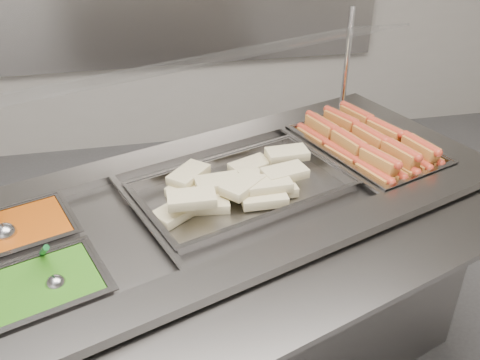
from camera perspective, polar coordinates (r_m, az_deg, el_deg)
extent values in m
cube|color=slate|center=(2.03, -1.20, -11.89)|extent=(1.90, 1.29, 0.85)
cube|color=gray|center=(1.52, 5.18, -7.33)|extent=(1.77, 0.75, 0.03)
cube|color=gray|center=(2.02, -6.26, 3.11)|extent=(1.77, 0.75, 0.03)
cube|color=gray|center=(2.25, 17.85, 4.84)|extent=(0.31, 0.57, 0.03)
cube|color=black|center=(1.82, -1.32, -4.36)|extent=(1.68, 1.06, 0.02)
cube|color=gray|center=(1.96, 9.29, 2.33)|extent=(0.21, 0.53, 0.01)
cube|color=gray|center=(1.65, -10.21, -3.95)|extent=(0.21, 0.53, 0.01)
cube|color=gray|center=(1.45, 8.92, -11.72)|extent=(1.73, 0.83, 0.02)
cylinder|color=slate|center=(2.03, 24.01, -1.57)|extent=(0.11, 0.25, 0.02)
cylinder|color=silver|center=(2.30, 11.35, 12.57)|extent=(0.02, 0.02, 0.43)
cube|color=silver|center=(1.74, -4.91, 12.43)|extent=(1.61, 0.82, 0.08)
cube|color=#AB3C09|center=(1.73, -22.33, -5.70)|extent=(0.33, 0.30, 0.09)
cube|color=#216910|center=(1.50, -20.06, -11.41)|extent=(0.33, 0.30, 0.09)
cube|color=#A15B21|center=(1.90, 14.09, 0.34)|extent=(0.10, 0.15, 0.05)
cylinder|color=#B32D20|center=(1.89, 14.17, 0.86)|extent=(0.08, 0.16, 0.03)
cube|color=#A15B21|center=(2.01, 10.75, 2.41)|extent=(0.10, 0.15, 0.05)
cylinder|color=#B32D20|center=(2.00, 10.81, 2.99)|extent=(0.09, 0.16, 0.03)
cube|color=#A15B21|center=(2.12, 7.76, 4.38)|extent=(0.10, 0.15, 0.05)
cylinder|color=#B32D20|center=(2.11, 7.80, 4.89)|extent=(0.08, 0.16, 0.03)
cube|color=#A15B21|center=(1.94, 15.36, 0.77)|extent=(0.09, 0.15, 0.05)
cylinder|color=#B32D20|center=(1.93, 15.45, 1.33)|extent=(0.08, 0.16, 0.03)
cube|color=#A15B21|center=(2.05, 12.03, 2.84)|extent=(0.09, 0.15, 0.05)
cylinder|color=#B32D20|center=(2.04, 12.10, 3.40)|extent=(0.08, 0.16, 0.03)
cube|color=#A15B21|center=(2.16, 9.02, 4.74)|extent=(0.10, 0.15, 0.05)
cylinder|color=#B32D20|center=(2.15, 9.07, 5.25)|extent=(0.08, 0.16, 0.03)
cube|color=#A15B21|center=(1.99, 16.61, 1.22)|extent=(0.10, 0.15, 0.05)
cylinder|color=#B32D20|center=(1.98, 16.71, 1.79)|extent=(0.08, 0.16, 0.03)
cube|color=#A15B21|center=(2.09, 13.28, 3.24)|extent=(0.10, 0.15, 0.05)
cylinder|color=#B32D20|center=(2.08, 13.36, 3.80)|extent=(0.08, 0.16, 0.03)
cube|color=#A15B21|center=(2.19, 10.26, 5.07)|extent=(0.10, 0.15, 0.05)
cylinder|color=#B32D20|center=(2.19, 10.32, 5.60)|extent=(0.09, 0.16, 0.03)
cube|color=#A15B21|center=(2.03, 17.81, 1.66)|extent=(0.10, 0.15, 0.05)
cylinder|color=#B32D20|center=(2.02, 17.91, 2.22)|extent=(0.08, 0.16, 0.03)
cube|color=#A15B21|center=(2.13, 14.50, 3.68)|extent=(0.10, 0.15, 0.05)
cylinder|color=#B32D20|center=(2.12, 14.57, 4.18)|extent=(0.08, 0.16, 0.03)
cube|color=#A15B21|center=(2.23, 11.47, 5.47)|extent=(0.10, 0.15, 0.05)
cylinder|color=#B32D20|center=(2.22, 11.53, 5.94)|extent=(0.08, 0.16, 0.03)
cube|color=#A15B21|center=(2.07, 18.95, 2.14)|extent=(0.09, 0.15, 0.05)
cylinder|color=#B32D20|center=(2.06, 19.05, 2.63)|extent=(0.08, 0.16, 0.03)
cube|color=#A15B21|center=(2.17, 15.65, 4.06)|extent=(0.10, 0.15, 0.05)
cylinder|color=#B32D20|center=(2.16, 15.72, 4.54)|extent=(0.08, 0.16, 0.03)
cube|color=#A15B21|center=(2.27, 12.62, 5.79)|extent=(0.10, 0.15, 0.05)
cylinder|color=#B32D20|center=(2.26, 12.68, 6.25)|extent=(0.08, 0.16, 0.03)
cube|color=#A15B21|center=(1.90, 14.65, 1.97)|extent=(0.10, 0.15, 0.05)
cylinder|color=#B32D20|center=(1.89, 14.73, 2.53)|extent=(0.09, 0.16, 0.03)
cube|color=#A15B21|center=(2.00, 11.48, 3.92)|extent=(0.09, 0.15, 0.05)
cylinder|color=#B32D20|center=(1.99, 11.55, 4.46)|extent=(0.08, 0.16, 0.03)
cube|color=#A15B21|center=(2.11, 8.66, 5.68)|extent=(0.10, 0.15, 0.05)
cylinder|color=#B32D20|center=(2.10, 8.71, 6.21)|extent=(0.08, 0.16, 0.03)
cube|color=#A15B21|center=(1.97, 16.74, 2.70)|extent=(0.10, 0.15, 0.05)
cylinder|color=#B32D20|center=(1.96, 16.84, 3.25)|extent=(0.08, 0.16, 0.03)
cube|color=#A15B21|center=(2.06, 13.68, 4.44)|extent=(0.09, 0.15, 0.05)
cylinder|color=#B32D20|center=(2.05, 13.76, 4.97)|extent=(0.08, 0.16, 0.03)
cube|color=#A15B21|center=(2.17, 10.69, 6.23)|extent=(0.11, 0.15, 0.05)
cylinder|color=#B32D20|center=(2.16, 10.75, 6.74)|extent=(0.09, 0.16, 0.03)
cube|color=#A15B21|center=(2.03, 18.68, 3.20)|extent=(0.09, 0.15, 0.05)
cylinder|color=#B32D20|center=(2.02, 18.78, 3.73)|extent=(0.08, 0.16, 0.03)
cube|color=#A15B21|center=(2.12, 15.17, 5.02)|extent=(0.10, 0.15, 0.05)
cylinder|color=#B32D20|center=(2.11, 15.25, 5.54)|extent=(0.09, 0.16, 0.03)
cube|color=#A15B21|center=(2.22, 12.30, 6.68)|extent=(0.10, 0.15, 0.05)
cylinder|color=#B32D20|center=(2.22, 12.36, 7.19)|extent=(0.09, 0.16, 0.03)
cube|color=beige|center=(1.76, 3.65, -1.02)|extent=(0.15, 0.09, 0.03)
cube|color=beige|center=(1.89, 1.14, 1.49)|extent=(0.17, 0.13, 0.03)
cube|color=beige|center=(1.76, -3.43, -1.14)|extent=(0.15, 0.10, 0.03)
cube|color=beige|center=(1.79, -5.60, -0.63)|extent=(0.16, 0.16, 0.03)
cube|color=beige|center=(1.71, 2.56, -1.98)|extent=(0.15, 0.08, 0.03)
cube|color=beige|center=(1.67, -6.77, -3.39)|extent=(0.17, 0.15, 0.03)
cube|color=beige|center=(1.80, 0.77, -0.25)|extent=(0.17, 0.13, 0.03)
cube|color=beige|center=(1.70, -3.60, -2.59)|extent=(0.15, 0.10, 0.03)
cube|color=beige|center=(1.92, 5.05, 2.80)|extent=(0.15, 0.09, 0.03)
cube|color=beige|center=(1.74, -2.36, -0.31)|extent=(0.15, 0.09, 0.03)
cube|color=beige|center=(1.80, -5.50, 0.57)|extent=(0.16, 0.16, 0.03)
cube|color=beige|center=(1.73, 3.05, -0.46)|extent=(0.15, 0.09, 0.03)
cube|color=beige|center=(1.79, 4.80, 0.77)|extent=(0.16, 0.11, 0.03)
cube|color=beige|center=(1.72, 0.28, -0.57)|extent=(0.16, 0.16, 0.03)
cube|color=beige|center=(1.62, -5.19, -2.01)|extent=(0.15, 0.09, 0.03)
sphere|color=#A2A2A7|center=(1.68, -23.74, -5.33)|extent=(0.07, 0.07, 0.07)
sphere|color=#A2A2A7|center=(1.47, -19.01, -10.53)|extent=(0.05, 0.05, 0.05)
cylinder|color=#12692B|center=(1.49, -20.17, -7.06)|extent=(0.06, 0.13, 0.11)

